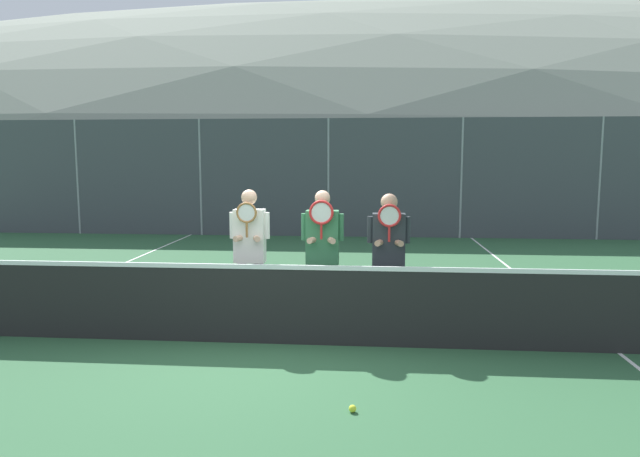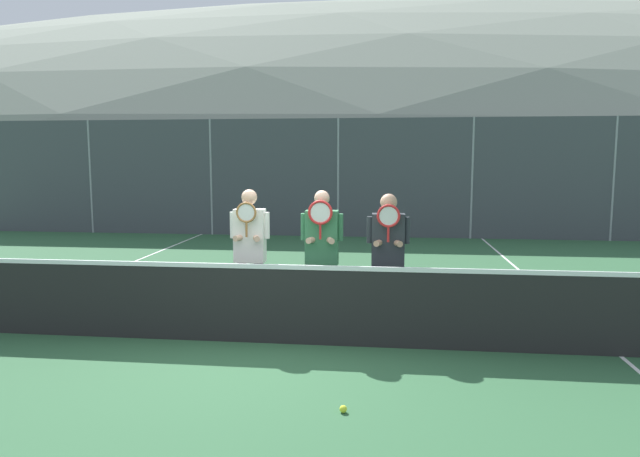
{
  "view_description": "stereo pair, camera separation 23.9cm",
  "coord_description": "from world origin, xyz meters",
  "px_view_note": "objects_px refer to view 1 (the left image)",
  "views": [
    {
      "loc": [
        1.19,
        -6.75,
        2.28
      ],
      "look_at": [
        0.54,
        0.82,
        1.34
      ],
      "focal_mm": 32.0,
      "sensor_mm": 36.0,
      "label": 1
    },
    {
      "loc": [
        1.43,
        -6.73,
        2.28
      ],
      "look_at": [
        0.54,
        0.82,
        1.34
      ],
      "focal_mm": 32.0,
      "sensor_mm": 36.0,
      "label": 2
    }
  ],
  "objects_px": {
    "car_center": "(389,201)",
    "car_right_of_center": "(537,200)",
    "tennis_ball_on_court": "(353,409)",
    "car_left_of_center": "(245,198)",
    "car_far_left": "(110,196)",
    "player_leftmost": "(250,248)",
    "player_center_right": "(388,251)",
    "player_center_left": "(322,250)"
  },
  "relations": [
    {
      "from": "tennis_ball_on_court",
      "to": "car_left_of_center",
      "type": "bearing_deg",
      "value": 105.92
    },
    {
      "from": "car_far_left",
      "to": "tennis_ball_on_court",
      "type": "xyz_separation_m",
      "value": [
        9.12,
        -14.7,
        -0.91
      ]
    },
    {
      "from": "car_right_of_center",
      "to": "player_center_right",
      "type": "bearing_deg",
      "value": -113.61
    },
    {
      "from": "car_right_of_center",
      "to": "tennis_ball_on_court",
      "type": "height_order",
      "value": "car_right_of_center"
    },
    {
      "from": "car_center",
      "to": "car_right_of_center",
      "type": "height_order",
      "value": "car_right_of_center"
    },
    {
      "from": "player_center_left",
      "to": "player_center_right",
      "type": "bearing_deg",
      "value": 1.38
    },
    {
      "from": "player_center_left",
      "to": "player_leftmost",
      "type": "bearing_deg",
      "value": 175.58
    },
    {
      "from": "player_center_right",
      "to": "car_right_of_center",
      "type": "distance_m",
      "value": 13.44
    },
    {
      "from": "player_leftmost",
      "to": "car_right_of_center",
      "type": "bearing_deg",
      "value": 59.5
    },
    {
      "from": "player_center_left",
      "to": "car_far_left",
      "type": "relative_size",
      "value": 0.45
    },
    {
      "from": "player_leftmost",
      "to": "car_right_of_center",
      "type": "distance_m",
      "value": 14.23
    },
    {
      "from": "player_leftmost",
      "to": "car_center",
      "type": "height_order",
      "value": "player_leftmost"
    },
    {
      "from": "player_center_right",
      "to": "car_far_left",
      "type": "height_order",
      "value": "car_far_left"
    },
    {
      "from": "player_leftmost",
      "to": "player_center_left",
      "type": "xyz_separation_m",
      "value": [
        0.98,
        -0.08,
        0.0
      ]
    },
    {
      "from": "player_center_right",
      "to": "car_center",
      "type": "bearing_deg",
      "value": 88.08
    },
    {
      "from": "car_center",
      "to": "player_center_right",
      "type": "bearing_deg",
      "value": -91.92
    },
    {
      "from": "player_leftmost",
      "to": "tennis_ball_on_court",
      "type": "relative_size",
      "value": 27.55
    },
    {
      "from": "car_right_of_center",
      "to": "player_center_left",
      "type": "bearing_deg",
      "value": -116.84
    },
    {
      "from": "player_leftmost",
      "to": "car_center",
      "type": "bearing_deg",
      "value": 79.29
    },
    {
      "from": "player_center_right",
      "to": "car_right_of_center",
      "type": "bearing_deg",
      "value": 66.39
    },
    {
      "from": "player_center_left",
      "to": "tennis_ball_on_court",
      "type": "bearing_deg",
      "value": -78.93
    },
    {
      "from": "player_leftmost",
      "to": "car_left_of_center",
      "type": "height_order",
      "value": "player_leftmost"
    },
    {
      "from": "car_left_of_center",
      "to": "player_center_right",
      "type": "bearing_deg",
      "value": -69.57
    },
    {
      "from": "player_leftmost",
      "to": "car_far_left",
      "type": "distance_m",
      "value": 14.42
    },
    {
      "from": "car_left_of_center",
      "to": "tennis_ball_on_court",
      "type": "bearing_deg",
      "value": -74.08
    },
    {
      "from": "car_far_left",
      "to": "car_center",
      "type": "bearing_deg",
      "value": -2.23
    },
    {
      "from": "car_far_left",
      "to": "car_right_of_center",
      "type": "distance_m",
      "value": 14.89
    },
    {
      "from": "car_left_of_center",
      "to": "car_right_of_center",
      "type": "distance_m",
      "value": 10.0
    },
    {
      "from": "car_center",
      "to": "player_center_left",
      "type": "bearing_deg",
      "value": -96.04
    },
    {
      "from": "car_left_of_center",
      "to": "car_center",
      "type": "relative_size",
      "value": 1.01
    },
    {
      "from": "car_right_of_center",
      "to": "tennis_ball_on_court",
      "type": "bearing_deg",
      "value": -111.36
    },
    {
      "from": "car_left_of_center",
      "to": "car_right_of_center",
      "type": "relative_size",
      "value": 1.02
    },
    {
      "from": "car_center",
      "to": "player_leftmost",
      "type": "bearing_deg",
      "value": -100.71
    },
    {
      "from": "car_right_of_center",
      "to": "car_center",
      "type": "bearing_deg",
      "value": -175.04
    },
    {
      "from": "player_center_right",
      "to": "tennis_ball_on_court",
      "type": "relative_size",
      "value": 26.94
    },
    {
      "from": "car_center",
      "to": "car_right_of_center",
      "type": "bearing_deg",
      "value": 4.96
    },
    {
      "from": "player_center_left",
      "to": "player_center_right",
      "type": "relative_size",
      "value": 1.02
    },
    {
      "from": "car_far_left",
      "to": "car_center",
      "type": "height_order",
      "value": "car_far_left"
    },
    {
      "from": "tennis_ball_on_court",
      "to": "player_leftmost",
      "type": "bearing_deg",
      "value": 120.25
    },
    {
      "from": "car_far_left",
      "to": "car_center",
      "type": "distance_m",
      "value": 9.91
    },
    {
      "from": "car_right_of_center",
      "to": "car_far_left",
      "type": "bearing_deg",
      "value": -179.82
    },
    {
      "from": "player_leftmost",
      "to": "tennis_ball_on_court",
      "type": "height_order",
      "value": "player_leftmost"
    }
  ]
}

